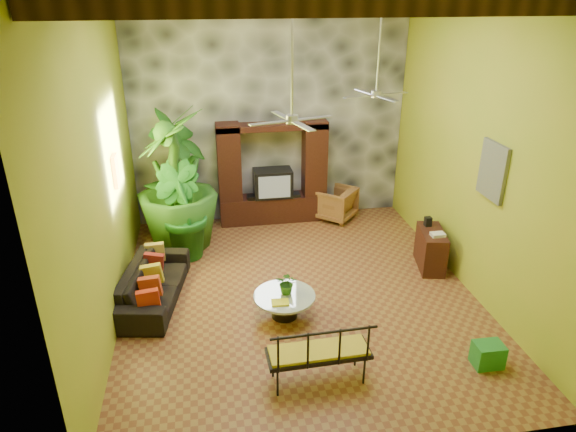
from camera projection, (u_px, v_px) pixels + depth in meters
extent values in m
plane|color=brown|center=(299.00, 293.00, 9.04)|extent=(7.00, 7.00, 0.00)
cube|color=#8CA525|center=(269.00, 109.00, 11.16)|extent=(6.00, 0.02, 5.00)
cube|color=#8CA525|center=(100.00, 167.00, 7.55)|extent=(0.02, 7.00, 5.00)
cube|color=#8CA525|center=(478.00, 148.00, 8.48)|extent=(0.02, 7.00, 5.00)
cube|color=#313438|center=(270.00, 109.00, 11.11)|extent=(5.98, 0.10, 4.98)
cube|color=#371E11|center=(356.00, 5.00, 4.75)|extent=(5.95, 0.16, 0.22)
cube|color=#371E11|center=(323.00, 1.00, 5.91)|extent=(5.95, 0.16, 0.22)
cube|color=black|center=(273.00, 208.00, 11.74)|extent=(2.40, 0.50, 0.60)
cube|color=black|center=(229.00, 169.00, 11.18)|extent=(0.50, 0.48, 2.00)
cube|color=black|center=(314.00, 164.00, 11.48)|extent=(0.50, 0.48, 2.00)
cube|color=black|center=(272.00, 126.00, 10.96)|extent=(2.40, 0.48, 0.12)
cube|color=black|center=(273.00, 183.00, 11.47)|extent=(0.85, 0.52, 0.62)
cube|color=#8C99A8|center=(274.00, 187.00, 11.23)|extent=(0.70, 0.02, 0.50)
cylinder|color=#B0B0B4|center=(292.00, 54.00, 6.97)|extent=(0.04, 0.04, 1.80)
cylinder|color=#B0B0B4|center=(292.00, 119.00, 7.34)|extent=(0.18, 0.18, 0.12)
cube|color=#B0B0B4|center=(314.00, 118.00, 7.49)|extent=(0.58, 0.26, 0.01)
cube|color=#B0B0B4|center=(282.00, 115.00, 7.65)|extent=(0.26, 0.58, 0.01)
cube|color=#B0B0B4|center=(269.00, 123.00, 7.21)|extent=(0.58, 0.26, 0.01)
cube|color=#B0B0B4|center=(303.00, 126.00, 7.05)|extent=(0.26, 0.58, 0.01)
cylinder|color=#B0B0B4|center=(380.00, 40.00, 8.69)|extent=(0.04, 0.04, 1.80)
cylinder|color=#B0B0B4|center=(376.00, 94.00, 9.06)|extent=(0.18, 0.18, 0.12)
cube|color=#B0B0B4|center=(393.00, 93.00, 9.20)|extent=(0.58, 0.26, 0.01)
cube|color=#B0B0B4|center=(365.00, 92.00, 9.36)|extent=(0.26, 0.58, 0.01)
cube|color=#B0B0B4|center=(359.00, 97.00, 8.93)|extent=(0.58, 0.26, 0.01)
cube|color=#B0B0B4|center=(388.00, 99.00, 8.77)|extent=(0.26, 0.58, 0.01)
cube|color=gold|center=(116.00, 171.00, 8.62)|extent=(0.06, 0.32, 0.55)
cube|color=#286193|center=(493.00, 171.00, 8.02)|extent=(0.06, 0.70, 0.90)
imported|color=black|center=(153.00, 284.00, 8.73)|extent=(1.22, 2.28, 0.63)
imported|color=brown|center=(335.00, 203.00, 11.80)|extent=(1.15, 1.15, 0.75)
imported|color=#22631A|center=(179.00, 173.00, 10.82)|extent=(1.54, 1.70, 2.68)
imported|color=#175A1C|center=(181.00, 211.00, 9.92)|extent=(1.35, 1.34, 1.92)
imported|color=#255716|center=(176.00, 181.00, 10.11)|extent=(1.69, 1.69, 2.87)
cylinder|color=black|center=(284.00, 306.00, 8.34)|extent=(0.42, 0.42, 0.36)
cylinder|color=silver|center=(284.00, 296.00, 8.26)|extent=(1.00, 1.00, 0.04)
imported|color=#295D18|center=(287.00, 283.00, 8.23)|extent=(0.43, 0.40, 0.38)
cube|color=yellow|center=(280.00, 302.00, 8.03)|extent=(0.28, 0.21, 0.03)
cube|color=black|center=(319.00, 353.00, 6.86)|extent=(1.40, 0.50, 0.06)
cube|color=gold|center=(319.00, 351.00, 6.84)|extent=(1.33, 0.45, 0.06)
cube|color=black|center=(323.00, 349.00, 6.52)|extent=(1.39, 0.07, 0.54)
cube|color=#331810|center=(431.00, 249.00, 9.74)|extent=(0.61, 1.01, 0.75)
cube|color=#1E733B|center=(488.00, 355.00, 7.25)|extent=(0.41, 0.31, 0.35)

